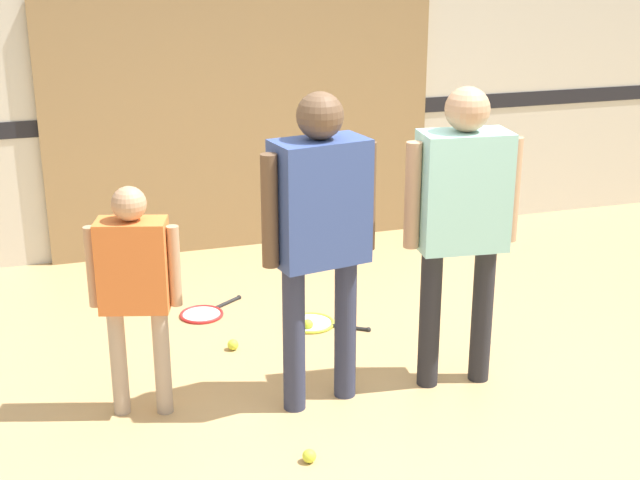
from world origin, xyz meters
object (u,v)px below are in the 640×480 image
(tennis_ball_near_instructor, at_px, (309,456))
(racket_second_spare, at_px, (204,313))
(tennis_ball_stray_left, at_px, (233,345))
(racket_spare_on_floor, at_px, (314,323))
(person_student_right, at_px, (462,207))
(person_instructor, at_px, (320,218))
(tennis_ball_by_spare_racket, at_px, (308,324))
(person_student_left, at_px, (134,277))

(tennis_ball_near_instructor, bearing_deg, racket_second_spare, 95.08)
(tennis_ball_near_instructor, relative_size, tennis_ball_stray_left, 1.00)
(racket_spare_on_floor, relative_size, racket_second_spare, 1.07)
(racket_second_spare, bearing_deg, person_student_right, -83.23)
(person_student_right, bearing_deg, racket_second_spare, -42.52)
(person_instructor, height_order, person_student_right, person_instructor)
(person_instructor, relative_size, racket_second_spare, 3.25)
(tennis_ball_by_spare_racket, bearing_deg, person_instructor, -102.63)
(person_instructor, relative_size, person_student_left, 1.36)
(person_student_right, relative_size, tennis_ball_by_spare_racket, 24.74)
(tennis_ball_by_spare_racket, bearing_deg, racket_spare_on_floor, 44.34)
(racket_spare_on_floor, height_order, tennis_ball_by_spare_racket, tennis_ball_by_spare_racket)
(person_student_right, height_order, racket_spare_on_floor, person_student_right)
(person_student_left, bearing_deg, person_instructor, 5.34)
(person_instructor, bearing_deg, tennis_ball_stray_left, 102.79)
(person_student_right, distance_m, tennis_ball_by_spare_racket, 1.44)
(racket_spare_on_floor, xyz_separation_m, tennis_ball_near_instructor, (-0.47, -1.47, 0.02))
(person_student_left, bearing_deg, tennis_ball_by_spare_racket, 48.66)
(person_student_right, distance_m, racket_second_spare, 2.01)
(tennis_ball_near_instructor, height_order, tennis_ball_by_spare_racket, same)
(person_instructor, relative_size, tennis_ball_stray_left, 24.92)
(person_student_right, xyz_separation_m, tennis_ball_near_instructor, (-0.99, -0.52, -0.98))
(tennis_ball_by_spare_racket, xyz_separation_m, tennis_ball_stray_left, (-0.51, -0.14, 0.00))
(person_student_right, bearing_deg, person_instructor, 5.31)
(racket_spare_on_floor, bearing_deg, tennis_ball_stray_left, -127.79)
(person_instructor, relative_size, tennis_ball_by_spare_racket, 24.92)
(racket_second_spare, relative_size, tennis_ball_by_spare_racket, 7.67)
(person_instructor, height_order, tennis_ball_by_spare_racket, person_instructor)
(person_instructor, xyz_separation_m, racket_second_spare, (-0.38, 1.29, -1.01))
(racket_spare_on_floor, xyz_separation_m, tennis_ball_stray_left, (-0.56, -0.19, 0.02))
(person_student_left, bearing_deg, person_student_right, 9.79)
(person_student_left, xyz_separation_m, person_student_right, (1.67, -0.18, 0.26))
(racket_second_spare, xyz_separation_m, tennis_ball_stray_left, (0.07, -0.56, 0.02))
(person_student_left, relative_size, tennis_ball_by_spare_racket, 18.37)
(person_student_right, bearing_deg, person_student_left, -0.02)
(tennis_ball_near_instructor, relative_size, tennis_ball_by_spare_racket, 1.00)
(person_student_right, height_order, tennis_ball_stray_left, person_student_right)
(person_student_left, relative_size, person_student_right, 0.74)
(person_student_left, bearing_deg, racket_second_spare, 81.02)
(racket_second_spare, bearing_deg, racket_spare_on_floor, -64.45)
(racket_second_spare, distance_m, tennis_ball_by_spare_racket, 0.71)
(racket_spare_on_floor, bearing_deg, person_instructor, -71.98)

